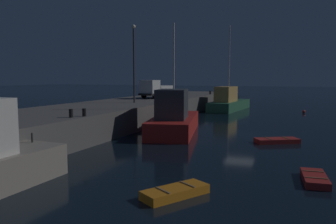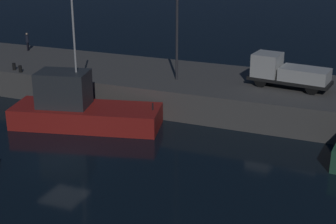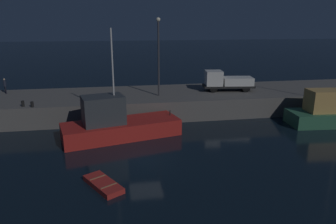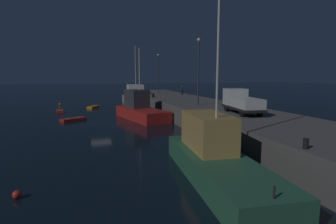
# 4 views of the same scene
# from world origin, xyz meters

# --- Properties ---
(ground_plane) EXTENTS (320.00, 320.00, 0.00)m
(ground_plane) POSITION_xyz_m (0.00, 0.00, 0.00)
(ground_plane) COLOR black
(pier_quay) EXTENTS (66.90, 9.30, 2.22)m
(pier_quay) POSITION_xyz_m (0.00, 13.42, 1.11)
(pier_quay) COLOR #5B5956
(pier_quay) RESTS_ON ground
(fishing_boat_white) EXTENTS (10.99, 5.90, 9.64)m
(fishing_boat_white) POSITION_xyz_m (-2.01, 5.48, 1.30)
(fishing_boat_white) COLOR red
(fishing_boat_white) RESTS_ON ground
(dinghy_red_small) EXTENTS (2.70, 3.42, 0.38)m
(dinghy_red_small) POSITION_xyz_m (-3.04, -3.37, 0.17)
(dinghy_red_small) COLOR #B22823
(dinghy_red_small) RESTS_ON ground
(lamp_post_east) EXTENTS (0.44, 0.44, 8.35)m
(lamp_post_east) POSITION_xyz_m (2.78, 12.03, 7.07)
(lamp_post_east) COLOR #38383D
(lamp_post_east) RESTS_ON pier_quay
(utility_truck) EXTENTS (6.17, 2.78, 2.40)m
(utility_truck) POSITION_xyz_m (10.99, 13.19, 3.39)
(utility_truck) COLOR black
(utility_truck) RESTS_ON pier_quay
(dockworker) EXTENTS (0.42, 0.43, 1.73)m
(dockworker) POSITION_xyz_m (-14.35, 16.07, 3.21)
(dockworker) COLOR black
(dockworker) RESTS_ON pier_quay
(bollard_west) EXTENTS (0.28, 0.28, 0.59)m
(bollard_west) POSITION_xyz_m (-10.86, 9.59, 2.51)
(bollard_west) COLOR black
(bollard_west) RESTS_ON pier_quay
(bollard_central) EXTENTS (0.28, 0.28, 0.56)m
(bollard_central) POSITION_xyz_m (-9.92, 9.19, 2.50)
(bollard_central) COLOR black
(bollard_central) RESTS_ON pier_quay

